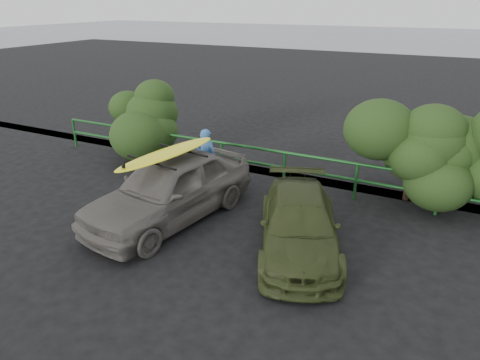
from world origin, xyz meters
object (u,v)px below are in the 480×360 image
(guardrail, at_px, (252,163))
(surfboard, at_px, (167,153))
(olive_vehicle, at_px, (299,224))
(sedan, at_px, (170,188))
(man, at_px, (206,159))

(guardrail, height_order, surfboard, surfboard)
(guardrail, relative_size, olive_vehicle, 3.56)
(guardrail, height_order, sedan, sedan)
(guardrail, bearing_deg, olive_vehicle, -50.38)
(sedan, bearing_deg, guardrail, 86.19)
(guardrail, xyz_separation_m, surfboard, (-0.74, -3.03, 1.15))
(olive_vehicle, height_order, man, man)
(sedan, distance_m, olive_vehicle, 3.21)
(guardrail, height_order, olive_vehicle, olive_vehicle)
(guardrail, relative_size, sedan, 3.04)
(guardrail, relative_size, man, 8.14)
(guardrail, height_order, man, man)
(sedan, relative_size, man, 2.68)
(guardrail, distance_m, olive_vehicle, 3.86)
(sedan, bearing_deg, surfboard, -80.03)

